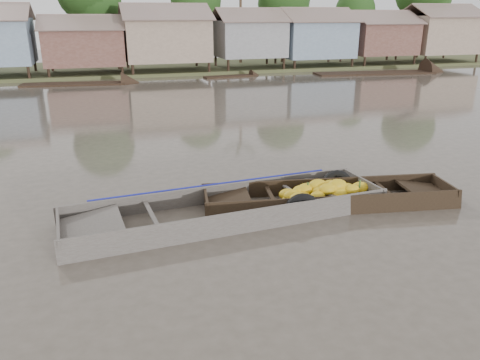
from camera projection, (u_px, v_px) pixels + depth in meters
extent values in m
plane|color=#494138|center=(254.00, 222.00, 11.04)|extent=(120.00, 120.00, 0.00)
cube|color=#384723|center=(133.00, 69.00, 40.73)|extent=(120.00, 12.00, 0.50)
cube|color=brown|center=(84.00, 47.00, 35.79)|extent=(5.80, 4.60, 2.70)
cube|color=brown|center=(81.00, 22.00, 34.06)|extent=(6.20, 2.67, 1.14)
cube|color=brown|center=(81.00, 22.00, 36.30)|extent=(6.20, 2.67, 1.14)
cube|color=gray|center=(166.00, 39.00, 37.38)|extent=(6.50, 5.30, 3.30)
cube|color=brown|center=(167.00, 11.00, 35.38)|extent=(6.90, 3.08, 1.31)
cube|color=brown|center=(162.00, 12.00, 37.95)|extent=(6.90, 3.08, 1.31)
cube|color=gray|center=(249.00, 39.00, 39.33)|extent=(5.40, 4.70, 2.90)
cube|color=brown|center=(254.00, 15.00, 37.54)|extent=(5.80, 2.73, 1.17)
cube|color=brown|center=(244.00, 15.00, 39.83)|extent=(5.80, 2.73, 1.17)
cube|color=slate|center=(314.00, 39.00, 41.02)|extent=(6.00, 5.00, 3.10)
cube|color=brown|center=(322.00, 15.00, 39.13)|extent=(6.40, 2.90, 1.24)
cube|color=brown|center=(308.00, 15.00, 41.56)|extent=(6.40, 2.90, 1.24)
cube|color=brown|center=(378.00, 38.00, 42.83)|extent=(5.70, 4.90, 2.80)
cube|color=brown|center=(389.00, 17.00, 41.02)|extent=(6.10, 2.85, 1.21)
cube|color=brown|center=(372.00, 17.00, 43.40)|extent=(6.10, 2.85, 1.21)
cube|color=gray|center=(438.00, 34.00, 44.54)|extent=(6.30, 5.10, 3.40)
cube|color=brown|center=(452.00, 10.00, 42.58)|extent=(6.70, 2.96, 1.26)
cube|color=brown|center=(432.00, 11.00, 45.06)|extent=(6.70, 2.96, 1.26)
cylinder|color=#473323|center=(93.00, 32.00, 38.84)|extent=(0.28, 0.28, 6.30)
cylinder|color=#473323|center=(197.00, 36.00, 42.40)|extent=(0.28, 0.28, 5.25)
sphere|color=#123914|center=(196.00, 1.00, 41.39)|extent=(4.50, 4.50, 4.50)
cylinder|color=#473323|center=(283.00, 34.00, 43.65)|extent=(0.28, 0.28, 5.60)
cylinder|color=#473323|center=(353.00, 38.00, 46.94)|extent=(0.28, 0.28, 4.55)
sphere|color=#123914|center=(355.00, 10.00, 46.06)|extent=(3.90, 3.90, 3.90)
cylinder|color=#473323|center=(420.00, 27.00, 47.62)|extent=(0.28, 0.28, 6.65)
cylinder|color=#473323|center=(241.00, 20.00, 42.59)|extent=(0.24, 0.24, 8.00)
cube|color=black|center=(328.00, 207.00, 12.12)|extent=(6.44, 2.23, 0.08)
cube|color=black|center=(321.00, 188.00, 12.68)|extent=(6.40, 1.22, 0.60)
cube|color=black|center=(338.00, 208.00, 11.39)|extent=(6.40, 1.22, 0.60)
cube|color=black|center=(444.00, 192.00, 12.43)|extent=(0.29, 1.39, 0.57)
cube|color=black|center=(425.00, 190.00, 12.34)|extent=(1.28, 1.37, 0.21)
cube|color=black|center=(206.00, 204.00, 11.64)|extent=(0.29, 1.39, 0.57)
cube|color=black|center=(228.00, 200.00, 11.68)|extent=(1.28, 1.37, 0.21)
cube|color=black|center=(271.00, 196.00, 11.80)|extent=(0.32, 1.35, 0.05)
cube|color=black|center=(385.00, 190.00, 12.19)|extent=(0.32, 1.35, 0.05)
ellipsoid|color=gold|center=(376.00, 200.00, 11.79)|extent=(0.47, 0.36, 0.26)
ellipsoid|color=gold|center=(306.00, 189.00, 11.94)|extent=(0.57, 0.44, 0.32)
ellipsoid|color=gold|center=(318.00, 185.00, 11.94)|extent=(0.54, 0.41, 0.30)
ellipsoid|color=gold|center=(334.00, 190.00, 11.86)|extent=(0.51, 0.39, 0.28)
ellipsoid|color=gold|center=(336.00, 187.00, 12.44)|extent=(0.47, 0.36, 0.26)
ellipsoid|color=gold|center=(338.00, 200.00, 11.67)|extent=(0.46, 0.35, 0.26)
ellipsoid|color=gold|center=(317.00, 196.00, 11.64)|extent=(0.44, 0.34, 0.25)
ellipsoid|color=gold|center=(294.00, 205.00, 11.56)|extent=(0.45, 0.35, 0.25)
ellipsoid|color=gold|center=(289.00, 200.00, 11.84)|extent=(0.44, 0.34, 0.25)
ellipsoid|color=gold|center=(360.00, 188.00, 12.33)|extent=(0.56, 0.43, 0.31)
ellipsoid|color=gold|center=(319.00, 188.00, 12.23)|extent=(0.46, 0.36, 0.26)
ellipsoid|color=gold|center=(337.00, 185.00, 11.91)|extent=(0.58, 0.45, 0.33)
ellipsoid|color=gold|center=(325.00, 187.00, 12.08)|extent=(0.54, 0.42, 0.30)
ellipsoid|color=gold|center=(321.00, 190.00, 11.84)|extent=(0.53, 0.41, 0.30)
ellipsoid|color=gold|center=(288.00, 194.00, 12.01)|extent=(0.52, 0.40, 0.29)
ellipsoid|color=gold|center=(301.00, 190.00, 11.94)|extent=(0.49, 0.37, 0.27)
ellipsoid|color=gold|center=(293.00, 196.00, 11.83)|extent=(0.57, 0.44, 0.32)
ellipsoid|color=gold|center=(330.00, 185.00, 12.03)|extent=(0.43, 0.33, 0.24)
ellipsoid|color=gold|center=(346.00, 189.00, 11.95)|extent=(0.52, 0.40, 0.29)
ellipsoid|color=gold|center=(352.00, 189.00, 11.84)|extent=(0.45, 0.34, 0.25)
ellipsoid|color=gold|center=(303.00, 198.00, 11.69)|extent=(0.51, 0.39, 0.28)
ellipsoid|color=gold|center=(328.00, 189.00, 11.76)|extent=(0.54, 0.42, 0.30)
ellipsoid|color=gold|center=(299.00, 198.00, 11.69)|extent=(0.57, 0.44, 0.32)
ellipsoid|color=gold|center=(340.00, 193.00, 11.80)|extent=(0.49, 0.38, 0.28)
ellipsoid|color=gold|center=(301.00, 202.00, 11.60)|extent=(0.56, 0.43, 0.31)
ellipsoid|color=gold|center=(335.00, 188.00, 12.40)|extent=(0.49, 0.38, 0.27)
cylinder|color=#3F6626|center=(308.00, 186.00, 11.85)|extent=(0.05, 0.05, 0.21)
cylinder|color=#3F6626|center=(338.00, 185.00, 11.95)|extent=(0.05, 0.05, 0.21)
cylinder|color=#3F6626|center=(360.00, 184.00, 12.02)|extent=(0.05, 0.05, 0.21)
torus|color=black|center=(336.00, 185.00, 12.81)|extent=(0.91, 0.35, 0.89)
torus|color=black|center=(302.00, 211.00, 11.18)|extent=(0.91, 0.35, 0.89)
cube|color=#403A36|center=(228.00, 219.00, 11.38)|extent=(7.77, 2.21, 0.08)
cube|color=#403A36|center=(216.00, 196.00, 12.11)|extent=(7.83, 0.74, 0.63)
cube|color=#403A36|center=(242.00, 225.00, 10.46)|extent=(7.83, 0.74, 0.63)
cube|color=#403A36|center=(362.00, 189.00, 12.59)|extent=(0.20, 1.91, 0.59)
cube|color=#403A36|center=(341.00, 189.00, 12.34)|extent=(1.45, 1.74, 0.25)
cube|color=#403A36|center=(59.00, 235.00, 9.98)|extent=(0.20, 1.91, 0.59)
cube|color=#403A36|center=(91.00, 227.00, 10.18)|extent=(1.45, 1.74, 0.25)
cube|color=#403A36|center=(152.00, 216.00, 10.62)|extent=(0.23, 1.84, 0.05)
cube|color=#403A36|center=(296.00, 194.00, 11.87)|extent=(0.23, 1.84, 0.05)
cube|color=#665E54|center=(228.00, 218.00, 11.36)|extent=(5.93, 1.92, 0.02)
cube|color=#0D1389|center=(215.00, 186.00, 12.08)|extent=(6.32, 0.56, 0.16)
torus|color=olive|center=(325.00, 207.00, 11.94)|extent=(0.44, 0.44, 0.06)
torus|color=olive|center=(326.00, 205.00, 11.93)|extent=(0.35, 0.35, 0.06)
cube|color=black|center=(74.00, 86.00, 32.01)|extent=(7.04, 2.36, 0.35)
cube|color=black|center=(229.00, 78.00, 35.83)|extent=(4.02, 1.30, 0.35)
cube|color=black|center=(374.00, 74.00, 37.82)|extent=(9.90, 3.20, 0.35)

